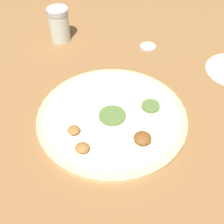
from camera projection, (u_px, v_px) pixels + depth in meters
name	position (u px, v px, depth m)	size (l,w,h in m)	color
ground_plane	(112.00, 119.00, 0.60)	(3.00, 3.00, 0.00)	olive
pizza	(112.00, 117.00, 0.59)	(0.28, 0.28, 0.03)	beige
spice_jar	(59.00, 24.00, 0.76)	(0.05, 0.05, 0.08)	silver
loose_cap	(148.00, 46.00, 0.76)	(0.04, 0.04, 0.01)	#B2B2B7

